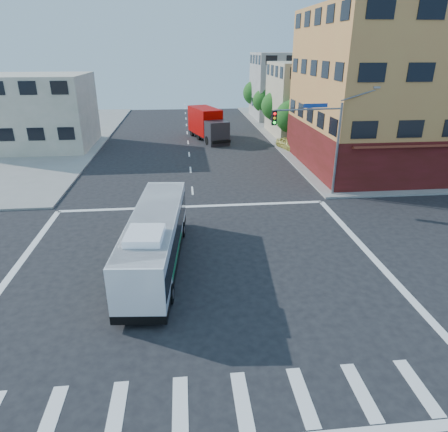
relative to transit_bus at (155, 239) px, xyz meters
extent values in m
plane|color=black|center=(2.19, -1.22, -1.55)|extent=(120.00, 120.00, 0.00)
cube|color=gray|center=(37.19, 33.78, -1.47)|extent=(50.00, 50.00, 0.15)
cube|color=#C38A46|center=(22.19, 17.28, 5.45)|extent=(18.00, 15.00, 14.00)
cube|color=maroon|center=(22.19, 17.28, 0.45)|extent=(18.09, 15.08, 4.00)
cube|color=maroon|center=(22.19, 10.18, 2.05)|extent=(16.00, 1.60, 0.51)
cube|color=#BCB090|center=(19.19, 32.78, 2.95)|extent=(12.00, 10.00, 9.00)
cube|color=#A9AAA4|center=(19.19, 46.78, 3.45)|extent=(12.00, 10.00, 10.00)
cube|color=beige|center=(-14.81, 28.78, 2.45)|extent=(12.00, 10.00, 8.00)
cylinder|color=slate|center=(12.99, 9.58, 1.95)|extent=(0.18, 0.18, 7.00)
cylinder|color=slate|center=(10.49, 9.33, 5.05)|extent=(5.01, 0.62, 0.12)
cube|color=black|center=(7.99, 9.08, 4.55)|extent=(0.32, 0.30, 1.00)
sphere|color=#FF0C0C|center=(7.99, 8.91, 4.85)|extent=(0.20, 0.20, 0.20)
sphere|color=yellow|center=(7.99, 8.91, 4.55)|extent=(0.20, 0.20, 0.20)
sphere|color=#19FF33|center=(7.99, 8.91, 4.25)|extent=(0.20, 0.20, 0.20)
cube|color=navy|center=(10.99, 9.38, 5.30)|extent=(1.80, 0.22, 0.28)
cube|color=gray|center=(15.49, 9.83, 6.45)|extent=(0.50, 0.22, 0.14)
cylinder|color=#3B2A15|center=(13.99, 26.78, -0.59)|extent=(0.28, 0.28, 1.92)
sphere|color=#1E5217|center=(13.99, 26.78, 1.82)|extent=(3.60, 3.60, 3.60)
sphere|color=#1E5217|center=(14.39, 26.48, 2.72)|extent=(2.52, 2.52, 2.52)
cylinder|color=#3B2A15|center=(13.99, 34.78, -0.55)|extent=(0.28, 0.28, 1.99)
sphere|color=#1E5217|center=(13.99, 34.78, 1.97)|extent=(3.80, 3.80, 3.80)
sphere|color=#1E5217|center=(14.39, 34.48, 2.92)|extent=(2.66, 2.66, 2.66)
cylinder|color=#3B2A15|center=(13.99, 42.78, -0.60)|extent=(0.28, 0.28, 1.89)
sphere|color=#1E5217|center=(13.99, 42.78, 1.70)|extent=(3.40, 3.40, 3.40)
sphere|color=#1E5217|center=(14.39, 42.48, 2.55)|extent=(2.38, 2.38, 2.38)
cylinder|color=#3B2A15|center=(13.99, 50.78, -0.53)|extent=(0.28, 0.28, 2.03)
sphere|color=#1E5217|center=(13.99, 50.78, 2.08)|extent=(4.00, 4.00, 4.00)
sphere|color=#1E5217|center=(14.39, 50.48, 3.08)|extent=(2.80, 2.80, 2.80)
cube|color=black|center=(0.00, 0.02, -1.06)|extent=(3.18, 10.85, 0.40)
cube|color=white|center=(0.00, 0.02, 0.03)|extent=(3.17, 10.83, 2.54)
cube|color=black|center=(0.00, 0.02, 0.19)|extent=(3.19, 10.52, 1.11)
cube|color=black|center=(0.45, 5.28, 0.10)|extent=(2.08, 0.23, 1.20)
cube|color=#E5590C|center=(0.45, 5.31, 0.99)|extent=(1.70, 0.19, 0.25)
cube|color=white|center=(0.00, 0.02, 1.24)|extent=(3.11, 10.61, 0.11)
cube|color=white|center=(-0.23, -2.64, 1.46)|extent=(1.75, 2.09, 0.32)
cube|color=#076F35|center=(-1.18, -0.33, -0.61)|extent=(0.43, 4.88, 0.25)
cube|color=#076F35|center=(1.10, -0.52, -0.61)|extent=(0.43, 4.88, 0.25)
cylinder|color=black|center=(-0.77, 3.51, -1.09)|extent=(0.34, 0.94, 0.93)
cylinder|color=#99999E|center=(-0.89, 3.52, -1.09)|extent=(0.07, 0.46, 0.46)
cylinder|color=black|center=(1.35, 3.33, -1.09)|extent=(0.34, 0.94, 0.93)
cylinder|color=#99999E|center=(1.48, 3.32, -1.09)|extent=(0.07, 0.46, 0.46)
cylinder|color=black|center=(-1.35, -3.30, -1.09)|extent=(0.34, 0.94, 0.93)
cylinder|color=#99999E|center=(-1.47, -3.28, -1.09)|extent=(0.07, 0.46, 0.46)
cylinder|color=black|center=(0.77, -3.48, -1.09)|extent=(0.34, 0.94, 0.93)
cylinder|color=#99999E|center=(0.89, -3.49, -1.09)|extent=(0.07, 0.46, 0.46)
cube|color=#232227|center=(5.58, 28.25, -0.19)|extent=(2.98, 2.91, 2.72)
cube|color=black|center=(5.87, 27.30, 0.23)|extent=(2.13, 0.73, 1.05)
cube|color=#A90200|center=(4.41, 32.05, 0.65)|extent=(4.13, 6.35, 3.14)
cube|color=black|center=(4.78, 30.85, -0.97)|extent=(4.67, 8.69, 0.31)
cylinder|color=black|center=(4.47, 28.13, -1.03)|extent=(0.59, 1.09, 1.05)
cylinder|color=black|center=(6.57, 28.77, -1.03)|extent=(0.59, 1.09, 1.05)
cylinder|color=black|center=(3.57, 31.03, -1.03)|extent=(0.59, 1.09, 1.05)
cylinder|color=black|center=(5.67, 31.68, -1.03)|extent=(0.59, 1.09, 1.05)
cylinder|color=black|center=(2.80, 33.53, -1.03)|extent=(0.59, 1.09, 1.05)
cylinder|color=black|center=(4.90, 34.18, -1.03)|extent=(0.59, 1.09, 1.05)
imported|color=#C4BC51|center=(13.43, 24.87, -0.89)|extent=(2.54, 4.16, 1.33)
camera|label=1|loc=(1.63, -18.68, 9.01)|focal=32.00mm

